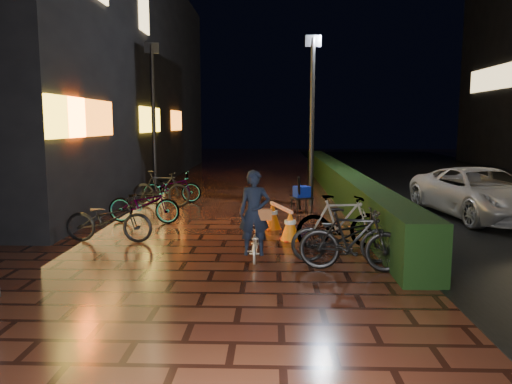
{
  "coord_description": "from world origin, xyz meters",
  "views": [
    {
      "loc": [
        0.99,
        -9.23,
        2.46
      ],
      "look_at": [
        0.67,
        0.67,
        1.1
      ],
      "focal_mm": 35.0,
      "sensor_mm": 36.0,
      "label": 1
    }
  ],
  "objects_px": {
    "cyclist": "(255,227)",
    "van": "(481,193)",
    "cart_assembly": "(302,193)",
    "traffic_barrier": "(281,220)"
  },
  "relations": [
    {
      "from": "cyclist",
      "to": "traffic_barrier",
      "type": "distance_m",
      "value": 2.2
    },
    {
      "from": "van",
      "to": "cart_assembly",
      "type": "relative_size",
      "value": 4.49
    },
    {
      "from": "traffic_barrier",
      "to": "cart_assembly",
      "type": "relative_size",
      "value": 1.52
    },
    {
      "from": "traffic_barrier",
      "to": "cart_assembly",
      "type": "distance_m",
      "value": 2.94
    },
    {
      "from": "cart_assembly",
      "to": "traffic_barrier",
      "type": "bearing_deg",
      "value": -102.31
    },
    {
      "from": "cyclist",
      "to": "van",
      "type": "bearing_deg",
      "value": 36.36
    },
    {
      "from": "van",
      "to": "traffic_barrier",
      "type": "distance_m",
      "value": 5.72
    },
    {
      "from": "van",
      "to": "traffic_barrier",
      "type": "relative_size",
      "value": 2.95
    },
    {
      "from": "van",
      "to": "cyclist",
      "type": "height_order",
      "value": "cyclist"
    },
    {
      "from": "van",
      "to": "cart_assembly",
      "type": "height_order",
      "value": "van"
    }
  ]
}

